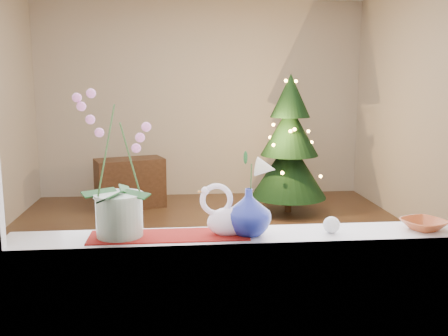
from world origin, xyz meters
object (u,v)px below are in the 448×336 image
Objects in this scene: side_table at (130,183)px; orchid_pot at (118,165)px; xmas_tree at (289,144)px; swan at (229,211)px; paperweight at (331,225)px; blue_vase at (249,208)px; amber_dish at (424,225)px.

orchid_pot is at bearing -103.74° from side_table.
xmas_tree reaches higher than side_table.
orchid_pot reaches higher than swan.
swan is (0.48, -0.02, -0.21)m from orchid_pot.
side_table is at bearing 167.82° from xmas_tree.
paperweight is 3.85m from xmas_tree.
swan is 1.09× the size of blue_vase.
amber_dish is 0.10× the size of xmas_tree.
xmas_tree is (1.13, 3.78, -0.19)m from swan.
amber_dish is 0.19× the size of side_table.
swan is 4.35m from side_table.
blue_vase is at bearing -105.41° from xmas_tree.
paperweight is 4.46m from side_table.
orchid_pot is at bearing -169.64° from swan.
blue_vase is 1.48× the size of amber_dish.
swan is 0.31× the size of side_table.
paperweight is at bearing -99.97° from xmas_tree.
swan is at bearing 179.95° from amber_dish.
swan is 1.60× the size of amber_dish.
amber_dish is 3.79m from xmas_tree.
amber_dish is at bearing 0.07° from blue_vase.
swan is at bearing -97.37° from side_table.
paperweight is 0.44m from amber_dish.
amber_dish is (0.91, -0.00, -0.09)m from swan.
side_table is (-0.83, 4.20, -0.72)m from swan.
blue_vase is 3.93m from xmas_tree.
xmas_tree is at bearing 74.59° from blue_vase.
paperweight is 0.46× the size of amber_dish.
swan is 0.47m from paperweight.
xmas_tree reaches higher than swan.
blue_vase is at bearing 11.11° from swan.
side_table is at bearing 112.47° from amber_dish.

